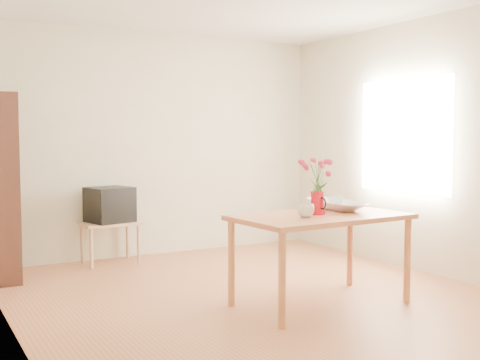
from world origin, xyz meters
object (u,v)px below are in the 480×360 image
mug (306,211)px  bowl (336,184)px  pitcher (317,204)px  television (109,204)px  table (321,224)px

mug → bowl: bearing=171.7°
pitcher → mug: (-0.19, -0.10, -0.03)m
bowl → television: bearing=121.9°
bowl → television: (-1.38, 2.21, -0.32)m
pitcher → bowl: size_ratio=0.43×
pitcher → bowl: 0.43m
table → television: (-1.04, 2.43, -0.01)m
mug → television: bearing=-109.5°
bowl → mug: bearing=-150.5°
bowl → television: bowl is taller
table → bowl: bowl is taller
table → mug: bearing=-162.4°
pitcher → mug: pitcher is taller
mug → television: (-0.83, 2.52, -0.15)m
pitcher → television: 2.63m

